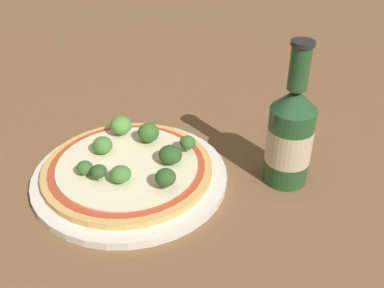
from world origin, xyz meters
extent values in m
plane|color=brown|center=(0.00, 0.00, 0.00)|extent=(3.00, 3.00, 0.00)
cylinder|color=silver|center=(0.02, 0.00, 0.01)|extent=(0.29, 0.29, 0.01)
cylinder|color=tan|center=(0.01, 0.00, 0.02)|extent=(0.26, 0.26, 0.01)
cylinder|color=#B74728|center=(0.01, 0.00, 0.02)|extent=(0.24, 0.24, 0.00)
cylinder|color=beige|center=(0.01, 0.00, 0.02)|extent=(0.21, 0.21, 0.00)
cylinder|color=#89A866|center=(-0.01, -0.06, 0.03)|extent=(0.01, 0.01, 0.01)
ellipsoid|color=#386628|center=(-0.01, -0.06, 0.04)|extent=(0.02, 0.02, 0.02)
cylinder|color=#89A866|center=(0.02, -0.05, 0.03)|extent=(0.01, 0.01, 0.01)
ellipsoid|color=#2D5123|center=(0.02, -0.05, 0.04)|extent=(0.02, 0.02, 0.02)
cylinder|color=#89A866|center=(-0.07, 0.04, 0.03)|extent=(0.01, 0.01, 0.01)
ellipsoid|color=#568E3D|center=(-0.07, 0.04, 0.04)|extent=(0.04, 0.04, 0.03)
cylinder|color=#89A866|center=(0.05, 0.05, 0.03)|extent=(0.01, 0.01, 0.01)
ellipsoid|color=#2D5123|center=(0.05, 0.05, 0.04)|extent=(0.04, 0.04, 0.03)
cylinder|color=#89A866|center=(0.04, -0.03, 0.03)|extent=(0.01, 0.01, 0.01)
ellipsoid|color=#477A33|center=(0.04, -0.03, 0.04)|extent=(0.03, 0.03, 0.02)
cylinder|color=#89A866|center=(-0.02, 0.06, 0.03)|extent=(0.01, 0.01, 0.01)
ellipsoid|color=#386628|center=(-0.02, 0.06, 0.04)|extent=(0.03, 0.03, 0.03)
cylinder|color=#89A866|center=(0.09, 0.01, 0.03)|extent=(0.01, 0.01, 0.01)
ellipsoid|color=#2D5123|center=(0.09, 0.01, 0.04)|extent=(0.03, 0.03, 0.02)
cylinder|color=#89A866|center=(-0.04, -0.01, 0.03)|extent=(0.01, 0.01, 0.01)
ellipsoid|color=#477A33|center=(-0.04, -0.01, 0.04)|extent=(0.03, 0.03, 0.03)
cylinder|color=#89A866|center=(0.04, 0.09, 0.03)|extent=(0.01, 0.01, 0.01)
ellipsoid|color=#386628|center=(0.04, 0.09, 0.04)|extent=(0.03, 0.03, 0.02)
cylinder|color=#234C28|center=(0.16, 0.18, 0.06)|extent=(0.07, 0.07, 0.12)
cylinder|color=#C6B793|center=(0.16, 0.18, 0.06)|extent=(0.07, 0.07, 0.05)
cone|color=#234C28|center=(0.16, 0.18, 0.14)|extent=(0.07, 0.07, 0.03)
cylinder|color=#234C28|center=(0.16, 0.18, 0.18)|extent=(0.03, 0.03, 0.06)
cylinder|color=black|center=(0.16, 0.18, 0.22)|extent=(0.03, 0.03, 0.01)
camera|label=1|loc=(0.50, -0.28, 0.42)|focal=42.00mm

